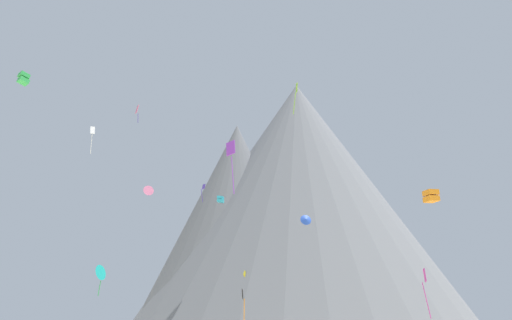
{
  "coord_description": "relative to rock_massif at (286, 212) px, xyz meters",
  "views": [
    {
      "loc": [
        8.67,
        -29.77,
        2.12
      ],
      "look_at": [
        -1.68,
        45.24,
        25.9
      ],
      "focal_mm": 39.57,
      "sensor_mm": 36.0,
      "label": 1
    }
  ],
  "objects": [
    {
      "name": "kite_green_high",
      "position": [
        -21.94,
        -60.94,
        1.77
      ],
      "size": [
        1.42,
        1.43,
        1.25
      ],
      "rotation": [
        0.0,
        0.0,
        5.6
      ],
      "color": "green"
    },
    {
      "name": "rock_massif",
      "position": [
        0.0,
        0.0,
        0.0
      ],
      "size": [
        82.33,
        82.33,
        53.99
      ],
      "color": "slate",
      "rests_on": "ground_plane"
    },
    {
      "name": "kite_yellow_low",
      "position": [
        -4.97,
        -24.92,
        -15.07
      ],
      "size": [
        2.16,
        2.39,
        2.22
      ],
      "rotation": [
        0.0,
        0.0,
        5.36
      ],
      "color": "yellow"
    },
    {
      "name": "kite_indigo_mid",
      "position": [
        -11.17,
        -24.78,
        -1.12
      ],
      "size": [
        0.76,
        0.69,
        2.98
      ],
      "rotation": [
        0.0,
        0.0,
        4.65
      ],
      "color": "#5138B2"
    },
    {
      "name": "kite_teal_low",
      "position": [
        -17.22,
        -48.67,
        -16.84
      ],
      "size": [
        1.17,
        1.89,
        3.47
      ],
      "rotation": [
        0.0,
        0.0,
        4.42
      ],
      "color": "teal"
    },
    {
      "name": "kite_lime_high",
      "position": [
        5.62,
        -51.66,
        2.61
      ],
      "size": [
        0.62,
        0.71,
        3.81
      ],
      "rotation": [
        0.0,
        0.0,
        1.08
      ],
      "color": "#8CD133"
    },
    {
      "name": "kite_orange_mid",
      "position": [
        18.03,
        -59.02,
        -11.6
      ],
      "size": [
        1.47,
        1.46,
        1.11
      ],
      "rotation": [
        0.0,
        0.0,
        5.19
      ],
      "color": "orange"
    },
    {
      "name": "kite_cyan_mid",
      "position": [
        -8.87,
        -22.13,
        -2.3
      ],
      "size": [
        1.1,
        1.05,
        1.14
      ],
      "rotation": [
        0.0,
        0.0,
        1.52
      ],
      "color": "#33BCDB"
    },
    {
      "name": "kite_magenta_low",
      "position": [
        18.4,
        -48.79,
        -18.25
      ],
      "size": [
        0.59,
        0.91,
        5.07
      ],
      "rotation": [
        0.0,
        0.0,
        3.93
      ],
      "color": "#D1339E"
    },
    {
      "name": "kite_rainbow_high",
      "position": [
        -22.09,
        -27.45,
        11.92
      ],
      "size": [
        0.67,
        0.85,
        3.19
      ],
      "rotation": [
        0.0,
        0.0,
        1.53
      ],
      "color": "#E5668C"
    },
    {
      "name": "kite_violet_mid",
      "position": [
        -0.36,
        -59.09,
        -6.8
      ],
      "size": [
        1.06,
        0.77,
        5.49
      ],
      "rotation": [
        0.0,
        0.0,
        1.9
      ],
      "color": "purple"
    },
    {
      "name": "kite_black_low",
      "position": [
        -0.1,
        -52.83,
        -20.31
      ],
      "size": [
        0.35,
        1.0,
        4.4
      ],
      "rotation": [
        0.0,
        0.0,
        4.01
      ],
      "color": "black"
    },
    {
      "name": "kite_blue_mid",
      "position": [
        5.52,
        -34.07,
        -8.42
      ],
      "size": [
        1.64,
        1.08,
        1.52
      ],
      "rotation": [
        0.0,
        0.0,
        0.31
      ],
      "color": "blue"
    },
    {
      "name": "kite_white_high",
      "position": [
        -22.44,
        -42.64,
        2.3
      ],
      "size": [
        0.78,
        0.65,
        3.91
      ],
      "rotation": [
        0.0,
        0.0,
        2.83
      ],
      "color": "white"
    },
    {
      "name": "kite_pink_mid",
      "position": [
        -18.04,
        -31.29,
        -2.86
      ],
      "size": [
        1.66,
        1.31,
        1.61
      ],
      "rotation": [
        0.0,
        0.0,
        3.68
      ],
      "color": "pink"
    }
  ]
}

